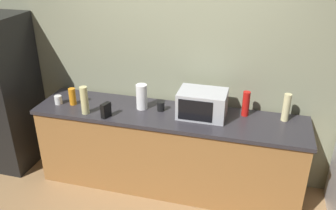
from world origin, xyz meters
TOP-DOWN VIEW (x-y plane):
  - ground_plane at (0.00, 0.00)m, footprint 8.00×8.00m
  - back_wall at (0.00, 0.81)m, footprint 6.40×0.10m
  - counter_run at (0.00, 0.40)m, footprint 2.84×0.64m
  - microwave at (0.34, 0.45)m, footprint 0.48×0.35m
  - paper_towel_roll at (-0.30, 0.45)m, footprint 0.12×0.12m
  - cordless_phone at (-0.59, 0.17)m, footprint 0.08×0.12m
  - bottle_hot_sauce at (0.77, 0.57)m, footprint 0.07×0.07m
  - bottle_vinegar at (-0.83, 0.19)m, footprint 0.08×0.08m
  - bottle_hand_soap at (1.16, 0.57)m, footprint 0.07×0.07m
  - bottle_dish_soap at (-1.06, 0.35)m, footprint 0.07×0.07m
  - mug_white at (-1.22, 0.32)m, footprint 0.08×0.08m
  - mug_black at (-0.09, 0.45)m, footprint 0.08×0.08m

SIDE VIEW (x-z plane):
  - ground_plane at x=0.00m, z-range 0.00..0.00m
  - counter_run at x=0.00m, z-range 0.00..0.90m
  - mug_white at x=-1.22m, z-range 0.90..0.99m
  - mug_black at x=-0.09m, z-range 0.90..1.00m
  - cordless_phone at x=-0.59m, z-range 0.90..1.05m
  - bottle_dish_soap at x=-1.06m, z-range 0.90..1.09m
  - bottle_hot_sauce at x=0.77m, z-range 0.90..1.16m
  - microwave at x=0.34m, z-range 0.90..1.17m
  - paper_towel_roll at x=-0.30m, z-range 0.90..1.17m
  - bottle_hand_soap at x=1.16m, z-range 0.90..1.18m
  - bottle_vinegar at x=-0.83m, z-range 0.90..1.19m
  - back_wall at x=0.00m, z-range 0.00..2.70m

